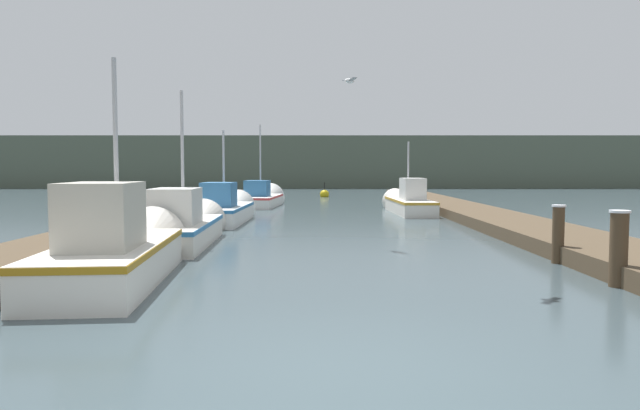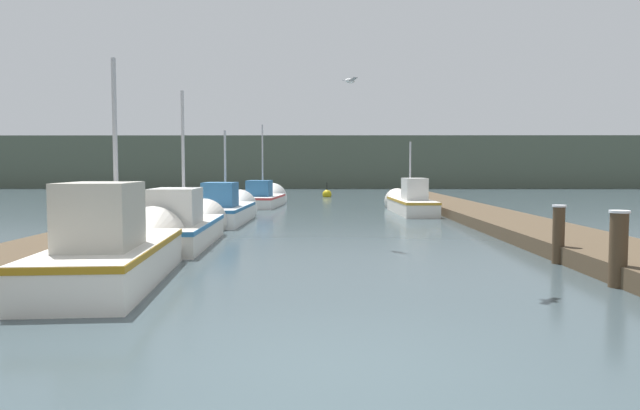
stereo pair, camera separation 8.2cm
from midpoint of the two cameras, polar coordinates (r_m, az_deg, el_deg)
name	(u,v)px [view 1 (the left image)]	position (r m, az deg, el deg)	size (l,w,h in m)	color
ground_plane	(344,373)	(5.63, 1.98, -16.41)	(200.00, 200.00, 0.00)	#38474C
dock_left	(173,215)	(22.08, -14.63, -0.97)	(2.33, 40.00, 0.36)	#4C3D2B
dock_right	(481,215)	(22.17, 15.70, -0.96)	(2.33, 40.00, 0.36)	#4C3D2B
distant_shore_ridge	(323,163)	(61.66, 0.26, 4.25)	(120.00, 16.00, 4.99)	#4C5647
fishing_boat_0	(122,249)	(10.71, -19.40, -4.13)	(2.01, 5.64, 4.21)	silver
fishing_boat_1	(187,225)	(15.34, -13.32, -1.98)	(1.67, 5.80, 4.29)	silver
fishing_boat_2	(226,209)	(20.99, -9.46, -0.44)	(1.68, 5.70, 3.71)	silver
fishing_boat_3	(407,202)	(25.22, 8.65, 0.29)	(1.53, 6.35, 3.39)	silver
fishing_boat_4	(263,198)	(29.47, -5.79, 0.68)	(2.11, 5.71, 4.66)	silver
mooring_piling_0	(620,248)	(10.46, 27.59, -3.87)	(0.32, 0.32, 1.26)	#473523
mooring_piling_1	(559,234)	(12.52, 22.63, -2.69)	(0.27, 0.27, 1.19)	#473523
channel_buoy	(325,194)	(38.13, 0.47, 1.07)	(0.61, 0.61, 1.11)	gold
seagull_1	(350,81)	(14.70, 2.88, 12.30)	(0.37, 0.54, 0.12)	white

